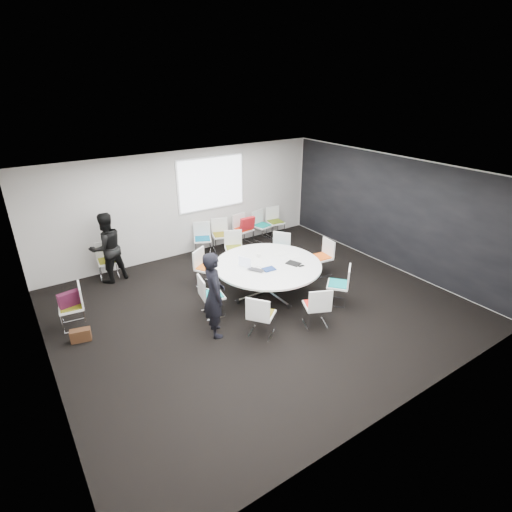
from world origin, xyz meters
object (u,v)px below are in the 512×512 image
chair_back_b (221,241)px  person_main (214,295)px  chair_ring_f (261,322)px  laptop (257,269)px  chair_ring_c (234,255)px  person_back (107,248)px  chair_ring_b (279,257)px  chair_back_d (262,231)px  chair_ring_d (207,274)px  chair_back_a (203,245)px  chair_ring_e (212,303)px  maroon_bag (69,299)px  chair_ring_g (316,313)px  conference_table (268,271)px  chair_ring_a (321,264)px  chair_back_e (275,227)px  chair_back_c (243,235)px  brown_bag (81,335)px  cup (259,255)px  chair_ring_h (338,292)px

chair_back_b → person_main: (-2.06, -3.45, 0.57)m
chair_ring_f → laptop: 1.41m
chair_ring_c → person_back: (-2.92, 0.89, 0.57)m
chair_ring_b → chair_back_d: size_ratio=1.00×
chair_ring_c → chair_back_b: bearing=-77.8°
chair_ring_d → chair_back_a: same height
chair_ring_d → person_back: (-1.80, 1.50, 0.57)m
chair_ring_e → laptop: chair_ring_e is taller
laptop → maroon_bag: size_ratio=0.88×
chair_ring_f → chair_ring_g: size_ratio=1.00×
conference_table → chair_ring_f: size_ratio=2.69×
chair_ring_a → chair_ring_c: (-1.50, 1.65, 0.00)m
chair_ring_d → chair_back_d: 3.14m
chair_ring_c → laptop: (-0.52, -1.81, 0.47)m
chair_ring_e → chair_back_e: (3.71, 2.86, 0.00)m
chair_ring_f → maroon_bag: bearing=-165.2°
chair_back_b → chair_back_d: 1.38m
chair_ring_e → chair_ring_f: bearing=30.1°
chair_back_e → chair_ring_e: bearing=44.1°
chair_ring_b → chair_back_c: bearing=-37.6°
chair_back_d → laptop: size_ratio=2.51×
chair_back_e → chair_back_b: bearing=7.2°
chair_back_b → person_main: size_ratio=0.52×
conference_table → maroon_bag: size_ratio=5.91×
brown_bag → chair_ring_c: bearing=17.0°
chair_ring_f → laptop: (0.67, 1.14, 0.47)m
chair_back_b → cup: 2.40m
chair_back_e → chair_ring_a: bearing=84.3°
chair_ring_a → chair_ring_d: (-2.62, 1.05, 0.00)m
chair_ring_d → chair_back_e: 3.61m
chair_back_d → brown_bag: chair_back_d is taller
chair_ring_b → chair_back_b: (-0.70, 1.79, 0.00)m
person_main → cup: bearing=-43.3°
chair_ring_a → maroon_bag: 5.68m
conference_table → chair_ring_g: chair_ring_g is taller
chair_back_c → chair_ring_b: bearing=79.6°
chair_ring_h → person_main: person_main is taller
chair_back_a → cup: 2.40m
chair_ring_d → chair_ring_f: 2.35m
chair_back_b → chair_back_d: (1.38, -0.02, 0.00)m
chair_ring_h → person_main: bearing=129.2°
conference_table → chair_back_e: bearing=51.0°
cup → brown_bag: (-3.95, 0.05, -0.66)m
chair_back_b → chair_back_e: bearing=-161.8°
chair_ring_a → chair_ring_d: 2.82m
chair_ring_d → chair_ring_h: (1.97, -2.30, 0.00)m
chair_ring_e → person_main: person_main is taller
chair_ring_d → chair_ring_h: 3.03m
chair_ring_b → chair_ring_c: same height
chair_ring_g → brown_bag: bearing=177.0°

